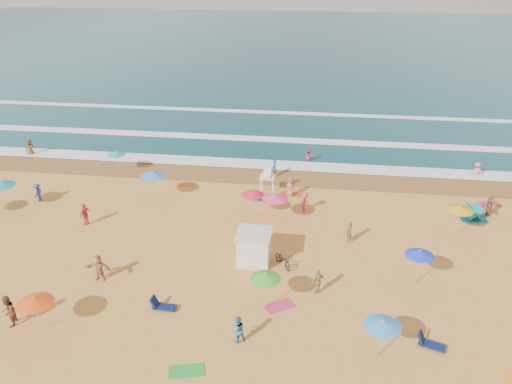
# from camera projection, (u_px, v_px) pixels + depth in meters

# --- Properties ---
(ground) EXTENTS (220.00, 220.00, 0.00)m
(ground) POSITION_uv_depth(u_px,v_px,m) (229.00, 249.00, 33.70)
(ground) COLOR gold
(ground) RESTS_ON ground
(ocean) EXTENTS (220.00, 140.00, 0.18)m
(ocean) POSITION_uv_depth(u_px,v_px,m) (298.00, 45.00, 108.76)
(ocean) COLOR #0C4756
(ocean) RESTS_ON ground
(wet_sand) EXTENTS (220.00, 220.00, 0.00)m
(wet_sand) POSITION_uv_depth(u_px,v_px,m) (254.00, 175.00, 44.86)
(wet_sand) COLOR olive
(wet_sand) RESTS_ON ground
(surf_foam) EXTENTS (200.00, 18.70, 0.05)m
(surf_foam) POSITION_uv_depth(u_px,v_px,m) (265.00, 141.00, 52.70)
(surf_foam) COLOR white
(surf_foam) RESTS_ON ground
(cabana) EXTENTS (2.00, 2.00, 2.00)m
(cabana) POSITION_uv_depth(u_px,v_px,m) (254.00, 248.00, 31.96)
(cabana) COLOR silver
(cabana) RESTS_ON ground
(cabana_roof) EXTENTS (2.20, 2.20, 0.12)m
(cabana_roof) POSITION_uv_depth(u_px,v_px,m) (254.00, 234.00, 31.50)
(cabana_roof) COLOR silver
(cabana_roof) RESTS_ON cabana
(bicycle) EXTENTS (1.55, 1.80, 0.93)m
(bicycle) POSITION_uv_depth(u_px,v_px,m) (283.00, 260.00, 31.69)
(bicycle) COLOR black
(bicycle) RESTS_ON ground
(lifeguard_stand) EXTENTS (1.20, 1.20, 2.10)m
(lifeguard_stand) POSITION_uv_depth(u_px,v_px,m) (267.00, 182.00, 40.96)
(lifeguard_stand) COLOR white
(lifeguard_stand) RESTS_ON ground
(beach_umbrellas) EXTENTS (55.60, 22.49, 0.75)m
(beach_umbrellas) POSITION_uv_depth(u_px,v_px,m) (214.00, 219.00, 33.01)
(beach_umbrellas) COLOR gold
(beach_umbrellas) RESTS_ON ground
(loungers) EXTENTS (56.64, 21.25, 0.34)m
(loungers) POSITION_uv_depth(u_px,v_px,m) (296.00, 280.00, 30.24)
(loungers) COLOR #101A53
(loungers) RESTS_ON ground
(towels) EXTENTS (43.45, 25.02, 0.03)m
(towels) POSITION_uv_depth(u_px,v_px,m) (255.00, 268.00, 31.64)
(towels) COLOR #B54D16
(towels) RESTS_ON ground
(beachgoers) EXTENTS (43.37, 26.51, 2.09)m
(beachgoers) POSITION_uv_depth(u_px,v_px,m) (217.00, 213.00, 36.78)
(beachgoers) COLOR #A36C4B
(beachgoers) RESTS_ON ground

